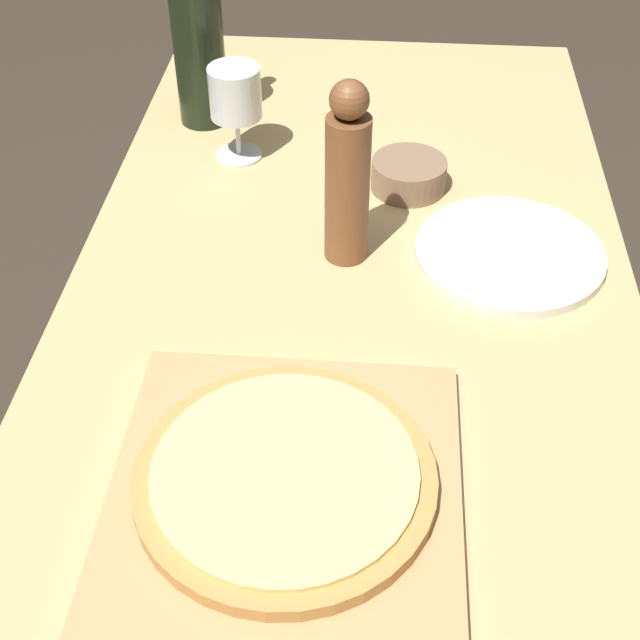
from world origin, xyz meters
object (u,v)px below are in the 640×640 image
(wine_bottle, at_px, (198,40))
(pizza, at_px, (285,478))
(pepper_mill, at_px, (347,178))
(wine_glass, at_px, (235,96))
(small_bowl, at_px, (409,175))

(wine_bottle, bearing_deg, pizza, -73.98)
(pepper_mill, distance_m, wine_glass, 0.30)
(wine_bottle, bearing_deg, pepper_mill, -54.05)
(wine_glass, xyz_separation_m, small_bowl, (0.27, -0.07, -0.08))
(wine_bottle, distance_m, wine_glass, 0.14)
(pizza, height_order, wine_glass, wine_glass)
(wine_bottle, bearing_deg, small_bowl, -28.12)
(wine_glass, bearing_deg, wine_bottle, 123.50)
(pepper_mill, bearing_deg, pizza, -95.14)
(small_bowl, bearing_deg, pepper_mill, -115.89)
(wine_bottle, height_order, wine_glass, wine_bottle)
(pizza, distance_m, wine_bottle, 0.80)
(pizza, bearing_deg, wine_glass, 102.57)
(pizza, height_order, pepper_mill, pepper_mill)
(pizza, xyz_separation_m, wine_bottle, (-0.22, 0.76, 0.11))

